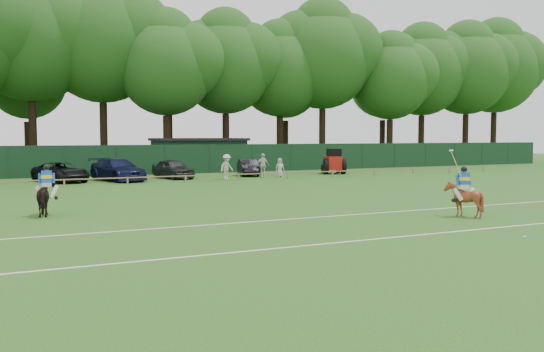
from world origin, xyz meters
TOP-DOWN VIEW (x-y plane):
  - ground at (0.00, 0.00)m, footprint 160.00×160.00m
  - horse_dark at (-9.05, 4.14)m, footprint 0.93×1.81m
  - horse_chestnut at (5.93, -3.37)m, footprint 1.49×1.58m
  - suv_black at (-6.81, 22.02)m, footprint 4.00×5.47m
  - sedan_navy at (-2.99, 21.48)m, footprint 3.76×5.96m
  - hatch_grey at (1.23, 21.96)m, footprint 2.68×4.61m
  - estate_black at (7.61, 22.28)m, footprint 2.45×4.31m
  - spectator_left at (4.58, 19.30)m, footprint 1.39×1.12m
  - spectator_mid at (7.99, 20.30)m, footprint 1.09×0.46m
  - spectator_right at (9.27, 19.85)m, footprint 0.77×0.54m
  - rider_dark at (-9.05, 4.12)m, footprint 0.94×0.40m
  - rider_chestnut at (5.92, -3.38)m, footprint 0.92×0.73m
  - polo_ball at (4.12, -7.91)m, footprint 0.09×0.09m
  - pitch_lines at (0.00, -3.50)m, footprint 60.00×5.10m
  - pitch_rail at (0.00, 18.00)m, footprint 62.10×0.10m
  - perimeter_fence at (0.00, 27.00)m, footprint 92.08×0.08m
  - utility_shed at (6.00, 30.00)m, footprint 8.40×4.40m
  - tree_row at (2.00, 35.00)m, footprint 96.00×12.00m
  - tractor at (15.14, 21.37)m, footprint 2.44×2.96m

SIDE VIEW (x-z plane):
  - ground at x=0.00m, z-range 0.00..0.00m
  - tree_row at x=2.00m, z-range -10.50..10.50m
  - pitch_lines at x=0.00m, z-range 0.00..0.01m
  - polo_ball at x=4.12m, z-range 0.00..0.09m
  - pitch_rail at x=0.00m, z-range 0.20..0.70m
  - estate_black at x=7.61m, z-range 0.00..1.34m
  - suv_black at x=-6.81m, z-range 0.00..1.38m
  - horse_chestnut at x=5.93m, z-range 0.00..1.42m
  - spectator_right at x=9.27m, z-range 0.00..1.47m
  - hatch_grey at x=1.23m, z-range 0.00..1.48m
  - horse_dark at x=-9.05m, z-range 0.00..1.49m
  - sedan_navy at x=-2.99m, z-range 0.00..1.61m
  - spectator_mid at x=7.99m, z-range 0.00..1.86m
  - spectator_left at x=4.58m, z-range 0.00..1.87m
  - tractor at x=15.14m, z-range -0.06..2.09m
  - perimeter_fence at x=0.00m, z-range 0.00..2.50m
  - rider_chestnut at x=5.92m, z-range 0.36..2.41m
  - rider_dark at x=-9.05m, z-range 0.73..2.14m
  - utility_shed at x=6.00m, z-range 0.02..3.06m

